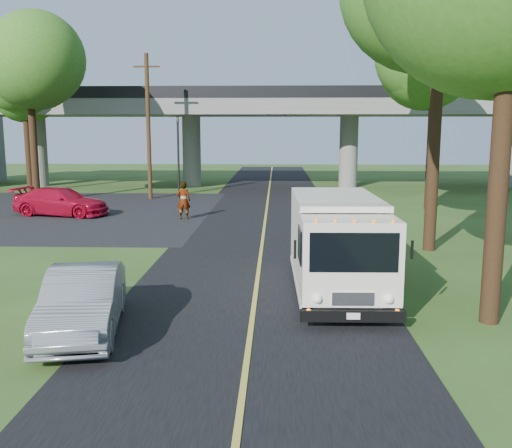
{
  "coord_description": "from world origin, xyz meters",
  "views": [
    {
      "loc": [
        0.56,
        -11.86,
        4.44
      ],
      "look_at": [
        -0.06,
        5.05,
        1.6
      ],
      "focal_mm": 40.0,
      "sensor_mm": 36.0,
      "label": 1
    }
  ],
  "objects_px": {
    "tree_left_lot": "(31,68)",
    "step_van": "(337,242)",
    "red_sedan": "(61,202)",
    "silver_sedan": "(83,301)",
    "tree_right_far": "(440,55)",
    "pedestrian": "(184,201)",
    "traffic_signal": "(178,147)",
    "utility_pole": "(148,126)",
    "tree_left_far": "(26,84)"
  },
  "relations": [
    {
      "from": "utility_pole",
      "to": "tree_right_far",
      "type": "xyz_separation_m",
      "value": [
        16.71,
        -4.16,
        3.71
      ]
    },
    {
      "from": "traffic_signal",
      "to": "utility_pole",
      "type": "distance_m",
      "value": 2.86
    },
    {
      "from": "tree_left_lot",
      "to": "silver_sedan",
      "type": "bearing_deg",
      "value": -65.12
    },
    {
      "from": "tree_left_far",
      "to": "tree_right_far",
      "type": "bearing_deg",
      "value": -17.1
    },
    {
      "from": "traffic_signal",
      "to": "tree_right_far",
      "type": "bearing_deg",
      "value": -22.07
    },
    {
      "from": "tree_left_far",
      "to": "red_sedan",
      "type": "bearing_deg",
      "value": -60.27
    },
    {
      "from": "step_van",
      "to": "red_sedan",
      "type": "height_order",
      "value": "step_van"
    },
    {
      "from": "traffic_signal",
      "to": "step_van",
      "type": "xyz_separation_m",
      "value": [
        8.2,
        -22.69,
        -1.78
      ]
    },
    {
      "from": "tree_right_far",
      "to": "pedestrian",
      "type": "height_order",
      "value": "tree_right_far"
    },
    {
      "from": "step_van",
      "to": "tree_left_far",
      "type": "bearing_deg",
      "value": 126.64
    },
    {
      "from": "tree_left_lot",
      "to": "red_sedan",
      "type": "relative_size",
      "value": 2.11
    },
    {
      "from": "red_sedan",
      "to": "silver_sedan",
      "type": "relative_size",
      "value": 1.16
    },
    {
      "from": "pedestrian",
      "to": "silver_sedan",
      "type": "bearing_deg",
      "value": 88.59
    },
    {
      "from": "utility_pole",
      "to": "silver_sedan",
      "type": "bearing_deg",
      "value": -80.93
    },
    {
      "from": "tree_right_far",
      "to": "step_van",
      "type": "relative_size",
      "value": 1.76
    },
    {
      "from": "tree_left_far",
      "to": "silver_sedan",
      "type": "relative_size",
      "value": 2.3
    },
    {
      "from": "utility_pole",
      "to": "tree_left_lot",
      "type": "relative_size",
      "value": 0.86
    },
    {
      "from": "traffic_signal",
      "to": "utility_pole",
      "type": "bearing_deg",
      "value": -126.87
    },
    {
      "from": "traffic_signal",
      "to": "silver_sedan",
      "type": "height_order",
      "value": "traffic_signal"
    },
    {
      "from": "traffic_signal",
      "to": "utility_pole",
      "type": "height_order",
      "value": "utility_pole"
    },
    {
      "from": "traffic_signal",
      "to": "tree_left_far",
      "type": "height_order",
      "value": "tree_left_far"
    },
    {
      "from": "tree_left_far",
      "to": "pedestrian",
      "type": "relative_size",
      "value": 5.27
    },
    {
      "from": "tree_right_far",
      "to": "tree_left_far",
      "type": "distance_m",
      "value": 27.22
    },
    {
      "from": "traffic_signal",
      "to": "tree_left_lot",
      "type": "distance_m",
      "value": 10.01
    },
    {
      "from": "utility_pole",
      "to": "silver_sedan",
      "type": "distance_m",
      "value": 24.61
    },
    {
      "from": "step_van",
      "to": "silver_sedan",
      "type": "bearing_deg",
      "value": -151.64
    },
    {
      "from": "traffic_signal",
      "to": "red_sedan",
      "type": "distance_m",
      "value": 10.48
    },
    {
      "from": "red_sedan",
      "to": "traffic_signal",
      "type": "bearing_deg",
      "value": -14.68
    },
    {
      "from": "tree_left_lot",
      "to": "step_van",
      "type": "distance_m",
      "value": 25.32
    },
    {
      "from": "traffic_signal",
      "to": "tree_left_far",
      "type": "bearing_deg",
      "value": 170.35
    },
    {
      "from": "utility_pole",
      "to": "red_sedan",
      "type": "height_order",
      "value": "utility_pole"
    },
    {
      "from": "tree_right_far",
      "to": "pedestrian",
      "type": "distance_m",
      "value": 15.67
    },
    {
      "from": "tree_left_lot",
      "to": "pedestrian",
      "type": "distance_m",
      "value": 13.42
    },
    {
      "from": "utility_pole",
      "to": "traffic_signal",
      "type": "bearing_deg",
      "value": 53.13
    },
    {
      "from": "tree_right_far",
      "to": "silver_sedan",
      "type": "height_order",
      "value": "tree_right_far"
    },
    {
      "from": "step_van",
      "to": "utility_pole",
      "type": "bearing_deg",
      "value": 114.0
    },
    {
      "from": "traffic_signal",
      "to": "red_sedan",
      "type": "xyz_separation_m",
      "value": [
        -4.54,
        -9.12,
        -2.48
      ]
    },
    {
      "from": "silver_sedan",
      "to": "step_van",
      "type": "bearing_deg",
      "value": 19.01
    },
    {
      "from": "utility_pole",
      "to": "silver_sedan",
      "type": "xyz_separation_m",
      "value": [
        3.83,
        -24.0,
        -3.89
      ]
    },
    {
      "from": "tree_left_far",
      "to": "step_van",
      "type": "height_order",
      "value": "tree_left_far"
    },
    {
      "from": "tree_left_lot",
      "to": "silver_sedan",
      "type": "distance_m",
      "value": 25.12
    },
    {
      "from": "utility_pole",
      "to": "red_sedan",
      "type": "xyz_separation_m",
      "value": [
        -3.04,
        -7.12,
        -3.87
      ]
    },
    {
      "from": "tree_left_lot",
      "to": "pedestrian",
      "type": "height_order",
      "value": "tree_left_lot"
    },
    {
      "from": "traffic_signal",
      "to": "tree_left_far",
      "type": "distance_m",
      "value": 11.75
    },
    {
      "from": "step_van",
      "to": "tree_right_far",
      "type": "bearing_deg",
      "value": 65.9
    },
    {
      "from": "tree_right_far",
      "to": "silver_sedan",
      "type": "distance_m",
      "value": 24.84
    },
    {
      "from": "tree_left_lot",
      "to": "step_van",
      "type": "height_order",
      "value": "tree_left_lot"
    },
    {
      "from": "utility_pole",
      "to": "tree_left_far",
      "type": "relative_size",
      "value": 0.91
    },
    {
      "from": "red_sedan",
      "to": "silver_sedan",
      "type": "distance_m",
      "value": 18.23
    },
    {
      "from": "traffic_signal",
      "to": "pedestrian",
      "type": "bearing_deg",
      "value": -79.05
    }
  ]
}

